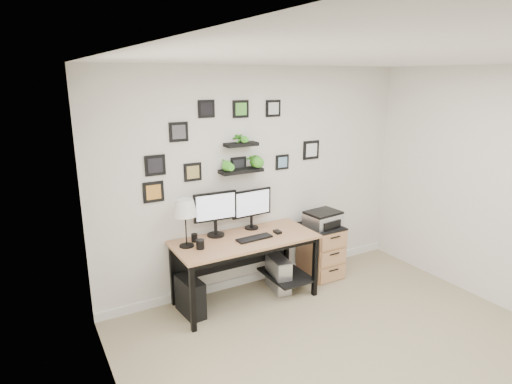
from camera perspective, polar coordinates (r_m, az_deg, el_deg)
room at (r=5.49m, az=0.59°, el=-11.08°), size 4.00×4.00×4.00m
desk at (r=4.83m, az=-1.27°, el=-7.35°), size 1.60×0.70×0.75m
monitor_left at (r=4.73m, az=-5.44°, el=-2.50°), size 0.50×0.21×0.51m
monitor_right at (r=4.95m, az=-0.58°, el=-1.83°), size 0.51×0.17×0.47m
keyboard at (r=4.72m, az=-0.22°, el=-6.18°), size 0.41×0.15×0.02m
mouse at (r=4.90m, az=2.88°, el=-5.33°), size 0.06×0.10×0.03m
table_lamp at (r=4.45m, az=-9.45°, el=-2.23°), size 0.25×0.25×0.51m
mug at (r=4.49m, az=-7.45°, el=-6.92°), size 0.09×0.09×0.10m
pen_cup at (r=4.68m, az=-8.22°, el=-6.06°), size 0.07×0.07×0.09m
pc_tower_black at (r=4.75m, az=-8.76°, el=-13.62°), size 0.22×0.42×0.41m
pc_tower_grey at (r=5.19m, az=3.01°, el=-10.84°), size 0.24×0.43×0.41m
file_cabinet at (r=5.56m, az=8.66°, el=-7.69°), size 0.43×0.53×0.67m
printer at (r=5.39m, az=8.93°, el=-3.54°), size 0.44×0.37×0.19m
wall_decor at (r=4.78m, az=-2.52°, el=5.31°), size 2.24×0.18×1.03m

